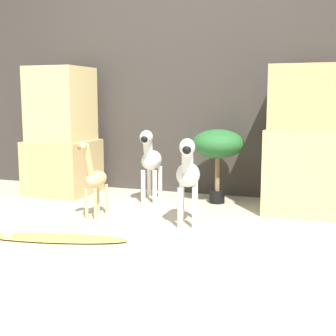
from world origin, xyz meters
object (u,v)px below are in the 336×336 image
zebra_right (188,172)px  potted_palm_front (218,146)px  surfboard (55,238)px  giraffe_figurine (94,178)px  zebra_left (151,158)px

zebra_right → potted_palm_front: 0.79m
potted_palm_front → surfboard: potted_palm_front is taller
potted_palm_front → surfboard: bearing=-117.6°
giraffe_figurine → surfboard: bearing=-87.2°
potted_palm_front → zebra_right: bearing=-92.1°
zebra_right → surfboard: 1.02m
zebra_right → giraffe_figurine: bearing=-178.3°
giraffe_figurine → potted_palm_front: (0.77, 0.80, 0.19)m
surfboard → zebra_right: bearing=41.7°
zebra_left → potted_palm_front: (0.57, 0.13, 0.11)m
giraffe_figurine → potted_palm_front: potted_palm_front is taller
zebra_left → potted_palm_front: bearing=12.5°
zebra_right → zebra_left: size_ratio=1.00×
potted_palm_front → zebra_left: bearing=-167.5°
zebra_left → giraffe_figurine: size_ratio=1.08×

